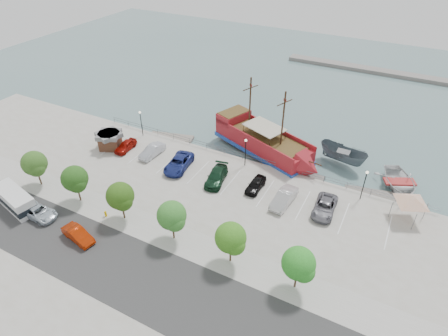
% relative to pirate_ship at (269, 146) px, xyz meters
% --- Properties ---
extents(ground, '(160.00, 160.00, 0.00)m').
position_rel_pirate_ship_xyz_m(ground, '(-1.62, -11.43, -1.98)').
color(ground, slate).
extents(land_slab, '(100.00, 58.00, 1.20)m').
position_rel_pirate_ship_xyz_m(land_slab, '(-1.62, -32.43, -1.58)').
color(land_slab, gray).
rests_on(land_slab, ground).
extents(street, '(100.00, 8.00, 0.04)m').
position_rel_pirate_ship_xyz_m(street, '(-1.62, -27.43, -0.97)').
color(street, '#363636').
rests_on(street, land_slab).
extents(sidewalk, '(100.00, 4.00, 0.05)m').
position_rel_pirate_ship_xyz_m(sidewalk, '(-1.62, -21.43, -0.97)').
color(sidewalk, '#A09C95').
rests_on(sidewalk, land_slab).
extents(seawall_railing, '(50.00, 0.06, 1.00)m').
position_rel_pirate_ship_xyz_m(seawall_railing, '(-1.62, -3.63, -0.45)').
color(seawall_railing, '#565A62').
rests_on(seawall_railing, land_slab).
extents(far_shore, '(40.00, 3.00, 0.80)m').
position_rel_pirate_ship_xyz_m(far_shore, '(8.38, 43.57, -1.58)').
color(far_shore, gray).
rests_on(far_shore, ground).
extents(pirate_ship, '(19.00, 11.36, 11.83)m').
position_rel_pirate_ship_xyz_m(pirate_ship, '(0.00, 0.00, 0.00)').
color(pirate_ship, maroon).
rests_on(pirate_ship, ground).
extents(patrol_boat, '(7.73, 4.59, 2.81)m').
position_rel_pirate_ship_xyz_m(patrol_boat, '(10.24, 3.16, -0.58)').
color(patrol_boat, '#4D585F').
rests_on(patrol_boat, ground).
extents(speedboat, '(7.90, 8.91, 1.53)m').
position_rel_pirate_ship_xyz_m(speedboat, '(18.37, 1.01, -1.22)').
color(speedboat, silver).
rests_on(speedboat, ground).
extents(dock_west, '(7.49, 3.80, 0.41)m').
position_rel_pirate_ship_xyz_m(dock_west, '(-16.10, -2.23, -1.77)').
color(dock_west, gray).
rests_on(dock_west, ground).
extents(dock_mid, '(7.70, 3.01, 0.43)m').
position_rel_pirate_ship_xyz_m(dock_mid, '(5.34, -2.23, -1.77)').
color(dock_mid, '#67635D').
rests_on(dock_mid, ground).
extents(dock_east, '(7.37, 3.41, 0.41)m').
position_rel_pirate_ship_xyz_m(dock_east, '(15.66, -2.23, -1.78)').
color(dock_east, slate).
rests_on(dock_east, ground).
extents(shed, '(4.13, 4.13, 2.58)m').
position_rel_pirate_ship_xyz_m(shed, '(-21.67, -10.08, 0.39)').
color(shed, '#502D1E').
rests_on(shed, land_slab).
extents(canopy_tent, '(5.86, 5.86, 3.78)m').
position_rel_pirate_ship_xyz_m(canopy_tent, '(19.83, -5.96, 2.30)').
color(canopy_tent, slate).
rests_on(canopy_tent, land_slab).
extents(street_van, '(5.02, 2.41, 1.38)m').
position_rel_pirate_ship_xyz_m(street_van, '(-18.80, -25.89, -0.29)').
color(street_van, '#B1BDC7').
rests_on(street_van, street).
extents(street_sedan, '(4.50, 2.26, 1.42)m').
position_rel_pirate_ship_xyz_m(street_sedan, '(-11.84, -26.46, -0.27)').
color(street_sedan, '#A32303').
rests_on(street_sedan, street).
extents(shuttle_bus, '(6.99, 3.73, 2.34)m').
position_rel_pirate_ship_xyz_m(shuttle_bus, '(-22.55, -25.93, 0.15)').
color(shuttle_bus, silver).
rests_on(shuttle_bus, street).
extents(fire_hydrant, '(0.28, 0.28, 0.81)m').
position_rel_pirate_ship_xyz_m(fire_hydrant, '(-11.75, -22.23, -0.54)').
color(fire_hydrant, '#E4AE00').
rests_on(fire_hydrant, sidewalk).
extents(lamp_post_left, '(0.36, 0.36, 4.28)m').
position_rel_pirate_ship_xyz_m(lamp_post_left, '(-19.62, -4.93, 1.96)').
color(lamp_post_left, black).
rests_on(lamp_post_left, land_slab).
extents(lamp_post_mid, '(0.36, 0.36, 4.28)m').
position_rel_pirate_ship_xyz_m(lamp_post_mid, '(-1.62, -4.93, 1.96)').
color(lamp_post_mid, black).
rests_on(lamp_post_mid, land_slab).
extents(lamp_post_right, '(0.36, 0.36, 4.28)m').
position_rel_pirate_ship_xyz_m(lamp_post_right, '(14.38, -4.93, 1.96)').
color(lamp_post_right, black).
rests_on(lamp_post_right, land_slab).
extents(tree_a, '(3.30, 3.20, 5.00)m').
position_rel_pirate_ship_xyz_m(tree_a, '(-23.48, -21.50, 2.32)').
color(tree_a, '#473321').
rests_on(tree_a, sidewalk).
extents(tree_b, '(3.30, 3.20, 5.00)m').
position_rel_pirate_ship_xyz_m(tree_b, '(-16.48, -21.50, 2.32)').
color(tree_b, '#473321').
rests_on(tree_b, sidewalk).
extents(tree_c, '(3.30, 3.20, 5.00)m').
position_rel_pirate_ship_xyz_m(tree_c, '(-9.48, -21.50, 2.32)').
color(tree_c, '#473321').
rests_on(tree_c, sidewalk).
extents(tree_d, '(3.30, 3.20, 5.00)m').
position_rel_pirate_ship_xyz_m(tree_d, '(-2.48, -21.50, 2.32)').
color(tree_d, '#473321').
rests_on(tree_d, sidewalk).
extents(tree_e, '(3.30, 3.20, 5.00)m').
position_rel_pirate_ship_xyz_m(tree_e, '(4.52, -21.50, 2.32)').
color(tree_e, '#473321').
rests_on(tree_e, sidewalk).
extents(tree_f, '(3.30, 3.20, 5.00)m').
position_rel_pirate_ship_xyz_m(tree_f, '(11.52, -21.50, 2.32)').
color(tree_f, '#473321').
rests_on(tree_f, sidewalk).
extents(parked_car_a, '(1.84, 4.17, 1.39)m').
position_rel_pirate_ship_xyz_m(parked_car_a, '(-19.24, -9.52, -0.28)').
color(parked_car_a, '#910F07').
rests_on(parked_car_a, land_slab).
extents(parked_car_b, '(1.87, 4.67, 1.51)m').
position_rel_pirate_ship_xyz_m(parked_car_b, '(-14.78, -8.91, -0.23)').
color(parked_car_b, '#B8BCC5').
rests_on(parked_car_b, land_slab).
extents(parked_car_c, '(3.51, 6.14, 1.61)m').
position_rel_pirate_ship_xyz_m(parked_car_c, '(-9.55, -9.82, -0.17)').
color(parked_car_c, navy).
rests_on(parked_car_c, land_slab).
extents(parked_car_d, '(3.15, 5.64, 1.54)m').
position_rel_pirate_ship_xyz_m(parked_car_d, '(-3.41, -10.08, -0.21)').
color(parked_car_d, black).
rests_on(parked_car_d, land_slab).
extents(parked_car_e, '(1.72, 4.13, 1.40)m').
position_rel_pirate_ship_xyz_m(parked_car_e, '(1.87, -9.20, -0.28)').
color(parked_car_e, black).
rests_on(parked_car_e, land_slab).
extents(parked_car_f, '(2.22, 5.20, 1.67)m').
position_rel_pirate_ship_xyz_m(parked_car_f, '(6.10, -10.22, -0.15)').
color(parked_car_f, beige).
rests_on(parked_car_f, land_slab).
extents(parked_car_g, '(2.69, 5.38, 1.46)m').
position_rel_pirate_ship_xyz_m(parked_car_g, '(10.97, -9.43, -0.25)').
color(parked_car_g, slate).
rests_on(parked_car_g, land_slab).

